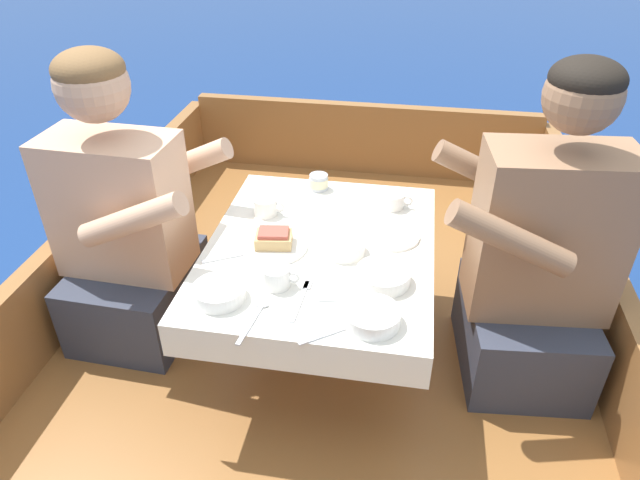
% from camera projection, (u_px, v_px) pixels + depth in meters
% --- Properties ---
extents(ground_plane, '(60.00, 60.00, 0.00)m').
position_uv_depth(ground_plane, '(316.00, 424.00, 2.02)').
color(ground_plane, navy).
extents(boat_deck, '(1.88, 2.99, 0.28)m').
position_uv_depth(boat_deck, '(316.00, 397.00, 1.94)').
color(boat_deck, brown).
rests_on(boat_deck, ground_plane).
extents(gunwale_port, '(0.06, 2.99, 0.32)m').
position_uv_depth(gunwale_port, '(48.00, 300.00, 1.91)').
color(gunwale_port, '#936033').
rests_on(gunwale_port, boat_deck).
extents(gunwale_starboard, '(0.06, 2.99, 0.32)m').
position_uv_depth(gunwale_starboard, '(623.00, 367.00, 1.65)').
color(gunwale_starboard, '#936033').
rests_on(gunwale_starboard, boat_deck).
extents(bow_coaming, '(1.76, 0.06, 0.37)m').
position_uv_depth(bow_coaming, '(364.00, 138.00, 2.97)').
color(bow_coaming, '#936033').
rests_on(bow_coaming, boat_deck).
extents(cockpit_table, '(0.68, 0.84, 0.42)m').
position_uv_depth(cockpit_table, '(320.00, 257.00, 1.73)').
color(cockpit_table, '#B2B2B7').
rests_on(cockpit_table, boat_deck).
extents(person_port, '(0.53, 0.45, 0.97)m').
position_uv_depth(person_port, '(126.00, 231.00, 1.83)').
color(person_port, '#333847').
rests_on(person_port, boat_deck).
extents(person_starboard, '(0.55, 0.48, 1.00)m').
position_uv_depth(person_starboard, '(537.00, 265.00, 1.66)').
color(person_starboard, '#333847').
rests_on(person_starboard, boat_deck).
extents(plate_sandwich, '(0.20, 0.20, 0.01)m').
position_uv_depth(plate_sandwich, '(274.00, 246.00, 1.70)').
color(plate_sandwich, white).
rests_on(plate_sandwich, cockpit_table).
extents(plate_bread, '(0.17, 0.17, 0.01)m').
position_uv_depth(plate_bread, '(392.00, 236.00, 1.75)').
color(plate_bread, white).
rests_on(plate_bread, cockpit_table).
extents(sandwich, '(0.12, 0.09, 0.05)m').
position_uv_depth(sandwich, '(274.00, 238.00, 1.68)').
color(sandwich, tan).
rests_on(sandwich, plate_sandwich).
extents(bowl_port_near, '(0.15, 0.15, 0.04)m').
position_uv_depth(bowl_port_near, '(383.00, 275.00, 1.55)').
color(bowl_port_near, white).
rests_on(bowl_port_near, cockpit_table).
extents(bowl_starboard_near, '(0.14, 0.14, 0.04)m').
position_uv_depth(bowl_starboard_near, '(372.00, 316.00, 1.41)').
color(bowl_starboard_near, white).
rests_on(bowl_starboard_near, cockpit_table).
extents(bowl_center_far, '(0.14, 0.14, 0.04)m').
position_uv_depth(bowl_center_far, '(219.00, 292.00, 1.49)').
color(bowl_center_far, white).
rests_on(bowl_center_far, cockpit_table).
extents(bowl_port_far, '(0.12, 0.12, 0.04)m').
position_uv_depth(bowl_port_far, '(344.00, 246.00, 1.67)').
color(bowl_port_far, white).
rests_on(bowl_port_far, cockpit_table).
extents(coffee_cup_port, '(0.10, 0.08, 0.06)m').
position_uv_depth(coffee_cup_port, '(276.00, 276.00, 1.53)').
color(coffee_cup_port, white).
rests_on(coffee_cup_port, cockpit_table).
extents(coffee_cup_starboard, '(0.10, 0.07, 0.06)m').
position_uv_depth(coffee_cup_starboard, '(266.00, 206.00, 1.85)').
color(coffee_cup_starboard, white).
rests_on(coffee_cup_starboard, cockpit_table).
extents(coffee_cup_center, '(0.10, 0.07, 0.05)m').
position_uv_depth(coffee_cup_center, '(393.00, 200.00, 1.89)').
color(coffee_cup_center, white).
rests_on(coffee_cup_center, cockpit_table).
extents(tin_can, '(0.07, 0.07, 0.05)m').
position_uv_depth(tin_can, '(319.00, 182.00, 1.99)').
color(tin_can, silver).
rests_on(tin_can, cockpit_table).
extents(utensil_fork_port, '(0.15, 0.11, 0.00)m').
position_uv_depth(utensil_fork_port, '(337.00, 331.00, 1.39)').
color(utensil_fork_port, silver).
rests_on(utensil_fork_port, cockpit_table).
extents(utensil_spoon_center, '(0.04, 0.17, 0.01)m').
position_uv_depth(utensil_spoon_center, '(256.00, 315.00, 1.44)').
color(utensil_spoon_center, silver).
rests_on(utensil_spoon_center, cockpit_table).
extents(utensil_fork_starboard, '(0.02, 0.17, 0.00)m').
position_uv_depth(utensil_fork_starboard, '(302.00, 296.00, 1.50)').
color(utensil_fork_starboard, silver).
rests_on(utensil_fork_starboard, cockpit_table).
extents(utensil_spoon_starboard, '(0.17, 0.04, 0.01)m').
position_uv_depth(utensil_spoon_starboard, '(361.00, 300.00, 1.49)').
color(utensil_spoon_starboard, silver).
rests_on(utensil_spoon_starboard, cockpit_table).
extents(utensil_spoon_port, '(0.16, 0.09, 0.01)m').
position_uv_depth(utensil_spoon_port, '(241.00, 254.00, 1.66)').
color(utensil_spoon_port, silver).
rests_on(utensil_spoon_port, cockpit_table).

